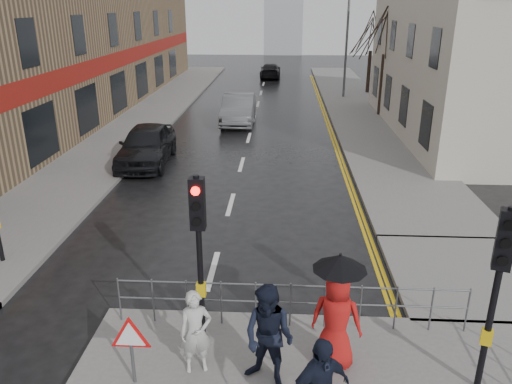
# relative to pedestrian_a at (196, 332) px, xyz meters

# --- Properties ---
(ground) EXTENTS (120.00, 120.00, 0.00)m
(ground) POSITION_rel_pedestrian_a_xyz_m (-0.25, 0.81, -0.94)
(ground) COLOR black
(ground) RESTS_ON ground
(left_pavement) EXTENTS (4.00, 44.00, 0.14)m
(left_pavement) POSITION_rel_pedestrian_a_xyz_m (-6.75, 23.81, -0.87)
(left_pavement) COLOR #605E5B
(left_pavement) RESTS_ON ground
(right_pavement) EXTENTS (4.00, 40.00, 0.14)m
(right_pavement) POSITION_rel_pedestrian_a_xyz_m (6.25, 25.81, -0.87)
(right_pavement) COLOR #605E5B
(right_pavement) RESTS_ON ground
(pavement_bridge_right) EXTENTS (4.00, 4.20, 0.14)m
(pavement_bridge_right) POSITION_rel_pedestrian_a_xyz_m (6.25, 3.81, -0.87)
(pavement_bridge_right) COLOR #605E5B
(pavement_bridge_right) RESTS_ON ground
(building_left_terrace) EXTENTS (8.00, 42.00, 10.00)m
(building_left_terrace) POSITION_rel_pedestrian_a_xyz_m (-12.25, 22.81, 4.06)
(building_left_terrace) COLOR #836A4B
(building_left_terrace) RESTS_ON ground
(building_right_cream) EXTENTS (9.00, 16.40, 10.10)m
(building_right_cream) POSITION_rel_pedestrian_a_xyz_m (11.75, 18.81, 3.84)
(building_right_cream) COLOR #B9B0A1
(building_right_cream) RESTS_ON ground
(traffic_signal_near_left) EXTENTS (0.28, 0.27, 3.40)m
(traffic_signal_near_left) POSITION_rel_pedestrian_a_xyz_m (-0.05, 1.00, 1.52)
(traffic_signal_near_left) COLOR black
(traffic_signal_near_left) RESTS_ON near_pavement
(traffic_signal_near_right) EXTENTS (0.34, 0.33, 3.40)m
(traffic_signal_near_right) POSITION_rel_pedestrian_a_xyz_m (4.94, -0.20, 1.52)
(traffic_signal_near_right) COLOR black
(traffic_signal_near_right) RESTS_ON near_pavement
(guard_railing_front) EXTENTS (7.14, 0.04, 1.00)m
(guard_railing_front) POSITION_rel_pedestrian_a_xyz_m (1.70, 1.41, -0.08)
(guard_railing_front) COLOR #595B5E
(guard_railing_front) RESTS_ON near_pavement
(warning_sign) EXTENTS (0.80, 0.07, 1.35)m
(warning_sign) POSITION_rel_pedestrian_a_xyz_m (-1.05, -0.40, 0.10)
(warning_sign) COLOR #595B5E
(warning_sign) RESTS_ON near_pavement
(street_lamp) EXTENTS (1.83, 0.25, 8.00)m
(street_lamp) POSITION_rel_pedestrian_a_xyz_m (5.57, 28.81, 3.77)
(street_lamp) COLOR #595B5E
(street_lamp) RESTS_ON right_pavement
(tree_near) EXTENTS (2.40, 2.40, 6.58)m
(tree_near) POSITION_rel_pedestrian_a_xyz_m (7.25, 22.81, 4.20)
(tree_near) COLOR #32221C
(tree_near) RESTS_ON right_pavement
(tree_far) EXTENTS (2.40, 2.40, 5.64)m
(tree_far) POSITION_rel_pedestrian_a_xyz_m (7.75, 30.81, 3.48)
(tree_far) COLOR #32221C
(tree_far) RESTS_ON right_pavement
(pedestrian_a) EXTENTS (0.66, 0.52, 1.60)m
(pedestrian_a) POSITION_rel_pedestrian_a_xyz_m (0.00, 0.00, 0.00)
(pedestrian_a) COLOR #B2B3AF
(pedestrian_a) RESTS_ON near_pavement
(pedestrian_b) EXTENTS (1.17, 1.08, 1.92)m
(pedestrian_b) POSITION_rel_pedestrian_a_xyz_m (1.31, -0.28, 0.16)
(pedestrian_b) COLOR black
(pedestrian_b) RESTS_ON near_pavement
(pedestrian_with_umbrella) EXTENTS (1.07, 0.96, 2.26)m
(pedestrian_with_umbrella) POSITION_rel_pedestrian_a_xyz_m (2.50, 0.29, 0.38)
(pedestrian_with_umbrella) COLOR #AD1614
(pedestrian_with_umbrella) RESTS_ON near_pavement
(car_parked) EXTENTS (2.15, 4.93, 1.66)m
(car_parked) POSITION_rel_pedestrian_a_xyz_m (-4.25, 12.70, -0.11)
(car_parked) COLOR black
(car_parked) RESTS_ON ground
(car_mid) EXTENTS (1.76, 4.95, 1.62)m
(car_mid) POSITION_rel_pedestrian_a_xyz_m (-1.06, 20.53, -0.13)
(car_mid) COLOR #515457
(car_mid) RESTS_ON ground
(car_far) EXTENTS (1.82, 4.46, 1.29)m
(car_far) POSITION_rel_pedestrian_a_xyz_m (0.21, 39.11, -0.29)
(car_far) COLOR black
(car_far) RESTS_ON ground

